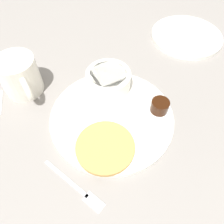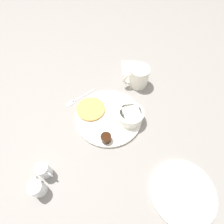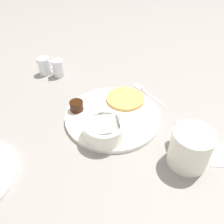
{
  "view_description": "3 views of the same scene",
  "coord_description": "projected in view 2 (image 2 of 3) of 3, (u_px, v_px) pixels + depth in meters",
  "views": [
    {
      "loc": [
        -0.03,
        -0.28,
        0.42
      ],
      "look_at": [
        0.0,
        -0.0,
        0.03
      ],
      "focal_mm": 35.0,
      "sensor_mm": 36.0,
      "label": 1
    },
    {
      "loc": [
        0.39,
        0.06,
        0.63
      ],
      "look_at": [
        0.0,
        0.02,
        0.05
      ],
      "focal_mm": 28.0,
      "sensor_mm": 36.0,
      "label": 2
    },
    {
      "loc": [
        -0.12,
        0.47,
        0.43
      ],
      "look_at": [
        -0.0,
        0.01,
        0.03
      ],
      "focal_mm": 35.0,
      "sensor_mm": 36.0,
      "label": 3
    }
  ],
  "objects": [
    {
      "name": "creamer_pitcher_far",
      "position": [
        37.0,
        188.0,
        0.56
      ],
      "size": [
        0.06,
        0.05,
        0.07
      ],
      "color": "white",
      "rests_on": "ground_plane"
    },
    {
      "name": "bowl",
      "position": [
        130.0,
        114.0,
        0.71
      ],
      "size": [
        0.11,
        0.11,
        0.05
      ],
      "color": "white",
      "rests_on": "plate"
    },
    {
      "name": "plate",
      "position": [
        109.0,
        116.0,
        0.74
      ],
      "size": [
        0.28,
        0.28,
        0.01
      ],
      "color": "white",
      "rests_on": "ground_plane"
    },
    {
      "name": "napkin",
      "position": [
        130.0,
        68.0,
        0.91
      ],
      "size": [
        0.11,
        0.09,
        0.0
      ],
      "color": "white",
      "rests_on": "ground_plane"
    },
    {
      "name": "coffee_mug",
      "position": [
        138.0,
        77.0,
        0.81
      ],
      "size": [
        0.09,
        0.12,
        0.09
      ],
      "color": "silver",
      "rests_on": "ground_plane"
    },
    {
      "name": "ground_plane",
      "position": [
        109.0,
        117.0,
        0.74
      ],
      "size": [
        4.0,
        4.0,
        0.0
      ],
      "primitive_type": "plane",
      "color": "gray"
    },
    {
      "name": "fork",
      "position": [
        77.0,
        99.0,
        0.79
      ],
      "size": [
        0.12,
        0.11,
        0.0
      ],
      "color": "silver",
      "rests_on": "ground_plane"
    },
    {
      "name": "butter_ramekin",
      "position": [
        134.0,
        119.0,
        0.71
      ],
      "size": [
        0.05,
        0.05,
        0.04
      ],
      "color": "white",
      "rests_on": "plate"
    },
    {
      "name": "pancake_stack",
      "position": [
        91.0,
        109.0,
        0.75
      ],
      "size": [
        0.12,
        0.12,
        0.01
      ],
      "color": "tan",
      "rests_on": "plate"
    },
    {
      "name": "far_plate",
      "position": [
        183.0,
        192.0,
        0.58
      ],
      "size": [
        0.22,
        0.22,
        0.01
      ],
      "color": "white",
      "rests_on": "ground_plane"
    },
    {
      "name": "syrup_cup",
      "position": [
        106.0,
        138.0,
        0.66
      ],
      "size": [
        0.04,
        0.04,
        0.03
      ],
      "color": "black",
      "rests_on": "plate"
    },
    {
      "name": "creamer_pitcher_near",
      "position": [
        44.0,
        170.0,
        0.59
      ],
      "size": [
        0.04,
        0.06,
        0.07
      ],
      "color": "white",
      "rests_on": "ground_plane"
    }
  ]
}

